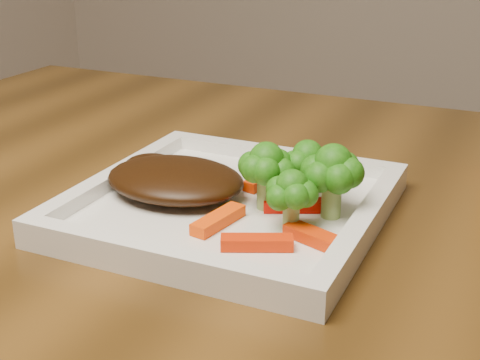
% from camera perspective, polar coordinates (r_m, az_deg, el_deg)
% --- Properties ---
extents(plate, '(0.27, 0.27, 0.01)m').
position_cam_1_polar(plate, '(0.62, -0.84, -2.52)').
color(plate, white).
rests_on(plate, dining_table).
extents(steak, '(0.14, 0.11, 0.03)m').
position_cam_1_polar(steak, '(0.64, -5.55, 0.06)').
color(steak, black).
rests_on(steak, plate).
extents(broccoli_0, '(0.06, 0.06, 0.07)m').
position_cam_1_polar(broccoli_0, '(0.62, 5.76, 1.37)').
color(broccoli_0, '#336811').
rests_on(broccoli_0, plate).
extents(broccoli_1, '(0.07, 0.07, 0.06)m').
position_cam_1_polar(broccoli_1, '(0.58, 7.88, -0.20)').
color(broccoli_1, '#206210').
rests_on(broccoli_1, plate).
extents(broccoli_2, '(0.06, 0.06, 0.06)m').
position_cam_1_polar(broccoli_2, '(0.56, 4.43, -1.53)').
color(broccoli_2, '#176911').
rests_on(broccoli_2, plate).
extents(broccoli_3, '(0.06, 0.06, 0.06)m').
position_cam_1_polar(broccoli_3, '(0.60, 2.24, 0.34)').
color(broccoli_3, '#185B0F').
rests_on(broccoli_3, plate).
extents(carrot_0, '(0.06, 0.04, 0.01)m').
position_cam_1_polar(carrot_0, '(0.53, 1.45, -5.35)').
color(carrot_0, red).
rests_on(carrot_0, plate).
extents(carrot_1, '(0.06, 0.04, 0.01)m').
position_cam_1_polar(carrot_1, '(0.54, 6.70, -4.98)').
color(carrot_1, red).
rests_on(carrot_1, plate).
extents(carrot_2, '(0.03, 0.06, 0.01)m').
position_cam_1_polar(carrot_2, '(0.57, -1.87, -3.41)').
color(carrot_2, '#FF4404').
rests_on(carrot_2, plate).
extents(carrot_4, '(0.03, 0.05, 0.01)m').
position_cam_1_polar(carrot_4, '(0.66, 2.06, -0.00)').
color(carrot_4, red).
rests_on(carrot_4, plate).
extents(carrot_6, '(0.06, 0.04, 0.01)m').
position_cam_1_polar(carrot_6, '(0.60, 4.70, -2.16)').
color(carrot_6, red).
rests_on(carrot_6, plate).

